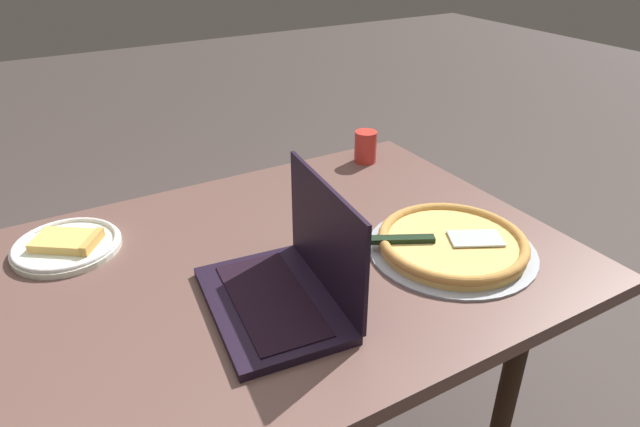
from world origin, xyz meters
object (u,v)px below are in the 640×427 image
(table_knife, at_px, (312,175))
(pizza_plate, at_px, (67,245))
(pizza_tray, at_px, (452,243))
(drink_cup, at_px, (366,146))
(dining_table, at_px, (291,281))
(laptop, at_px, (290,280))

(table_knife, bearing_deg, pizza_plate, -174.04)
(pizza_tray, height_order, drink_cup, drink_cup)
(drink_cup, bearing_deg, table_knife, -177.23)
(table_knife, bearing_deg, drink_cup, 2.77)
(dining_table, xyz_separation_m, table_knife, (0.25, 0.35, 0.07))
(drink_cup, bearing_deg, laptop, -135.88)
(pizza_plate, xyz_separation_m, pizza_tray, (0.75, -0.44, 0.01))
(pizza_plate, bearing_deg, pizza_tray, -30.24)
(pizza_plate, distance_m, pizza_tray, 0.87)
(pizza_plate, height_order, drink_cup, drink_cup)
(pizza_tray, xyz_separation_m, drink_cup, (0.12, 0.52, 0.03))
(dining_table, distance_m, pizza_plate, 0.51)
(table_knife, height_order, drink_cup, drink_cup)
(dining_table, xyz_separation_m, pizza_tray, (0.33, -0.16, 0.09))
(pizza_tray, distance_m, table_knife, 0.52)
(laptop, distance_m, pizza_tray, 0.40)
(table_knife, distance_m, drink_cup, 0.20)
(laptop, distance_m, table_knife, 0.59)
(laptop, relative_size, drink_cup, 3.71)
(pizza_plate, bearing_deg, table_knife, 5.96)
(dining_table, distance_m, drink_cup, 0.58)
(pizza_tray, bearing_deg, table_knife, 98.68)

